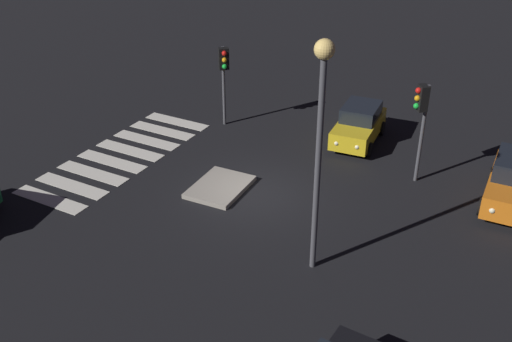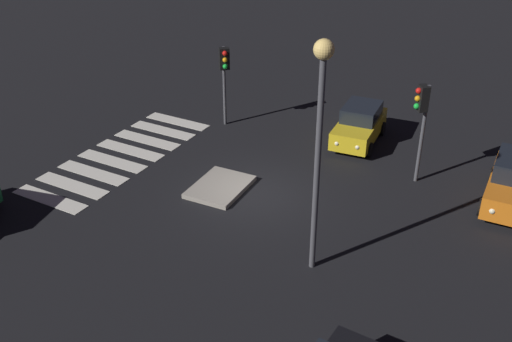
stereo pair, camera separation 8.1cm
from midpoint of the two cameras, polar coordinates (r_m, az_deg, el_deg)
ground_plane at (r=22.39m, az=-0.10°, el=-2.24°), size 80.00×80.00×0.00m
traffic_island at (r=22.72m, az=-3.55°, el=-1.54°), size 2.57×1.97×0.18m
car_yellow at (r=26.47m, az=9.71°, el=4.42°), size 3.88×2.04×1.64m
traffic_light_south at (r=26.96m, az=-3.18°, el=9.83°), size 0.53×0.54×3.71m
traffic_light_west at (r=22.79m, az=15.42°, el=5.64°), size 0.54×0.53×3.93m
street_lamp at (r=16.36m, az=6.04°, el=4.87°), size 0.56×0.56×7.20m
crosswalk_near at (r=25.77m, az=-12.84°, el=1.43°), size 8.75×3.20×0.02m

